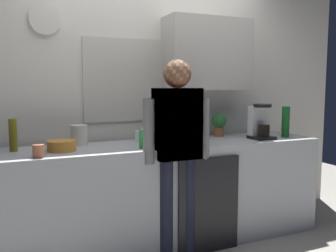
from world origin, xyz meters
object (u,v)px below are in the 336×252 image
Objects in this scene: cup_blue_mug at (188,139)px; bottle_green_wine at (286,122)px; cup_white_mug at (139,136)px; cup_terracotta_mug at (39,151)px; storage_canister at (79,135)px; potted_plant at (219,123)px; person_guest at (177,143)px; bottle_olive_oil at (13,135)px; person_at_sink at (177,143)px; coffee_maker at (260,123)px; dish_soap at (142,139)px; bottle_red_vinegar at (186,133)px; mixing_bowl at (62,146)px.

bottle_green_wine is at bearing 1.31° from cup_blue_mug.
cup_blue_mug reaches higher than cup_white_mug.
bottle_green_wine is 2.29m from cup_terracotta_mug.
potted_plant is at bearing -0.31° from storage_canister.
person_guest is at bearing -171.65° from bottle_green_wine.
bottle_green_wine is at bearing -4.88° from bottle_olive_oil.
cup_white_mug is 0.52m from person_at_sink.
coffee_maker reaches higher than bottle_green_wine.
dish_soap is 0.28m from person_guest.
storage_canister is 0.85m from person_guest.
storage_canister is (-1.36, 0.01, -0.05)m from potted_plant.
coffee_maker is 1.20m from dish_soap.
bottle_red_vinegar reaches higher than mixing_bowl.
cup_terracotta_mug is at bearing -176.28° from coffee_maker.
bottle_olive_oil reaches higher than bottle_red_vinegar.
cup_terracotta_mug is 0.92× the size of cup_blue_mug.
cup_terracotta_mug is at bearing -179.30° from bottle_red_vinegar.
bottle_red_vinegar is (-1.13, -0.10, -0.04)m from bottle_green_wine.
person_at_sink is at bearing -144.17° from potted_plant.
potted_plant reaches higher than storage_canister.
person_guest is at bearing -145.80° from bottle_red_vinegar.
cup_terracotta_mug is 0.97× the size of cup_white_mug.
bottle_olive_oil reaches higher than dish_soap.
person_guest reaches higher than storage_canister.
mixing_bowl is (-1.03, 0.12, -0.01)m from cup_blue_mug.
mixing_bowl is at bearing 156.26° from person_at_sink.
bottle_red_vinegar reaches higher than cup_terracotta_mug.
person_at_sink is at bearing 180.00° from person_guest.
cup_blue_mug reaches higher than mixing_bowl.
mixing_bowl is (0.34, -0.12, -0.09)m from bottle_olive_oil.
storage_canister is (0.17, 0.23, 0.05)m from mixing_bowl.
bottle_green_wine is (0.30, -0.01, 0.00)m from coffee_maker.
cup_white_mug is 0.53× the size of dish_soap.
potted_plant is 1.28× the size of dish_soap.
coffee_maker is at bearing 7.86° from bottle_red_vinegar.
potted_plant is at bearing -158.70° from person_guest.
bottle_green_wine is 3.16× the size of cup_white_mug.
coffee_maker reaches higher than mixing_bowl.
coffee_maker is 0.30m from bottle_green_wine.
bottle_olive_oil is at bearing -176.89° from potted_plant.
cup_terracotta_mug is 0.99m from cup_white_mug.
cup_white_mug is 0.52m from person_guest.
person_at_sink reaches higher than cup_white_mug.
cup_blue_mug is 1.04m from mixing_bowl.
person_at_sink is (-0.95, -0.20, -0.10)m from coffee_maker.
person_guest reaches higher than bottle_red_vinegar.
cup_white_mug is at bearing 167.45° from bottle_green_wine.
bottle_red_vinegar is 0.37m from dish_soap.
dish_soap is at bearing -175.70° from cup_blue_mug.
person_guest is (-0.95, -0.20, -0.10)m from coffee_maker.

